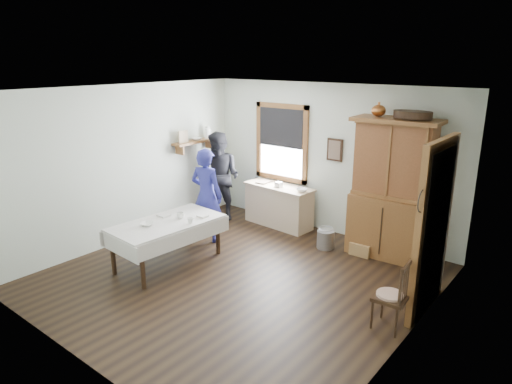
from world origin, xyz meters
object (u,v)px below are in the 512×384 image
Objects in this scene: work_counter at (279,205)px; dining_table at (168,243)px; figure_dark at (220,180)px; woman_blue at (207,199)px; spindle_chair at (391,294)px; china_hutch at (391,189)px; pail at (325,239)px; wicker_basket at (362,249)px.

work_counter is 2.49m from dining_table.
work_counter is 0.85× the size of figure_dark.
figure_dark is (-0.57, 0.95, 0.04)m from woman_blue.
figure_dark reaches higher than spindle_chair.
figure_dark is (-1.11, -0.43, 0.41)m from work_counter.
china_hutch is 1.39m from pail.
wicker_basket is at bearing -3.99° from work_counter.
wicker_basket is at bearing -165.94° from woman_blue.
spindle_chair reaches higher than dining_table.
woman_blue reaches higher than pail.
figure_dark is (-3.00, -0.16, 0.71)m from wicker_basket.
figure_dark is (-0.78, 2.04, 0.46)m from dining_table.
china_hutch is 3.08m from woman_blue.
china_hutch is 1.47× the size of woman_blue.
figure_dark is (-4.19, 1.58, 0.37)m from spindle_chair.
pail is at bearing -162.39° from woman_blue.
china_hutch is at bearing 36.01° from wicker_basket.
work_counter is 3.98× the size of wicker_basket.
pail is at bearing -13.51° from work_counter.
china_hutch reaches higher than work_counter.
dining_table is 1.08× the size of figure_dark.
pail is (1.28, -0.41, -0.24)m from work_counter.
dining_table is 2.63m from pail.
spindle_chair is 2.14m from wicker_basket.
spindle_chair is 4.49m from figure_dark.
work_counter is 1.92m from wicker_basket.
china_hutch is 1.09m from wicker_basket.
figure_dark reaches higher than dining_table.
work_counter is 0.90× the size of woman_blue.
pail is at bearing -167.24° from wicker_basket.
figure_dark reaches higher than wicker_basket.
china_hutch reaches higher than wicker_basket.
wicker_basket is 2.75m from woman_blue.
dining_table is at bearing -139.35° from china_hutch.
wicker_basket is (2.22, 2.20, -0.25)m from dining_table.
woman_blue is at bearing -155.34° from wicker_basket.
china_hutch reaches higher than figure_dark.
work_counter is 2.32m from china_hutch.
woman_blue is (-0.55, -1.38, 0.37)m from work_counter.
figure_dark is at bearing 110.82° from dining_table.
dining_table is at bearing -93.64° from work_counter.
pail is 0.62m from wicker_basket.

